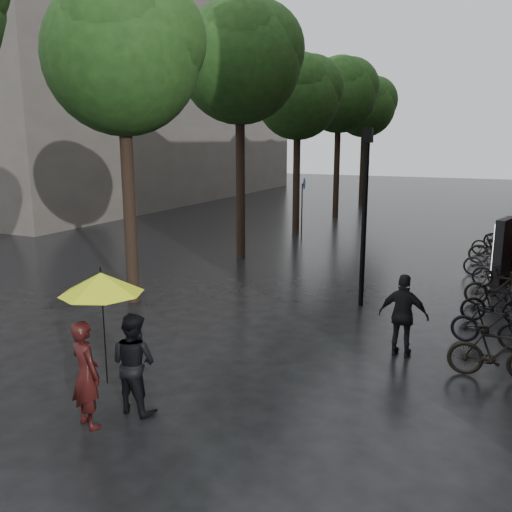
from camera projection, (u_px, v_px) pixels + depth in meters
The scene contains 11 objects.
ground at pixel (51, 498), 6.49m from camera, with size 120.00×120.00×0.00m, color black.
bg_building at pixel (107, 99), 38.87m from camera, with size 16.00×30.00×14.00m, color #47423D.
street_trees at pixel (271, 83), 20.91m from camera, with size 4.33×34.03×8.91m.
person_burgundy at pixel (86, 374), 7.96m from camera, with size 0.60×0.39×1.65m, color black.
person_black at pixel (134, 363), 8.42m from camera, with size 0.78×0.61×1.60m, color black.
lime_umbrella at pixel (101, 283), 7.81m from camera, with size 1.23×1.23×1.80m.
pedestrian_walking at pixel (403, 315), 10.60m from camera, with size 0.97×0.40×1.65m, color black.
parked_bicycles at pixel (497, 270), 15.74m from camera, with size 2.12×13.57×1.05m.
ad_lightbox at pixel (504, 249), 16.29m from camera, with size 0.29×1.27×1.91m.
lamp_post at pixel (365, 200), 13.42m from camera, with size 0.23×0.23×4.49m.
cycle_sign at pixel (303, 198), 23.39m from camera, with size 0.14×0.47×2.57m.
Camera 1 is at (4.64, -4.17, 4.20)m, focal length 38.00 mm.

